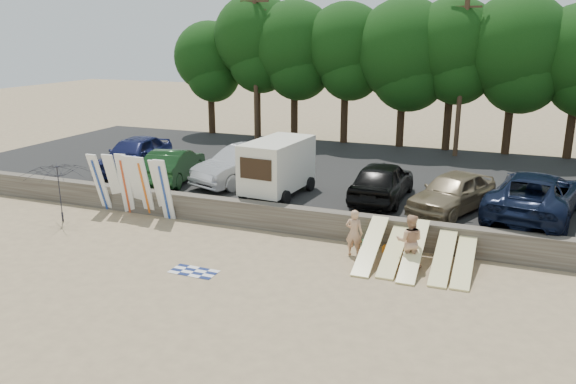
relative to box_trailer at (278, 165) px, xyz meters
The scene contains 30 objects.
ground 6.90m from the box_trailer, 51.92° to the right, with size 120.00×120.00×0.00m, color tan.
seawall 4.86m from the box_trailer, 28.36° to the right, with size 44.00×0.50×1.00m, color #6B6356.
parking_lot 6.89m from the box_trailer, 52.46° to the left, with size 44.00×14.50×0.70m, color #282828.
treeline 14.09m from the box_trailer, 67.34° to the left, with size 33.37×6.22×8.92m.
utility_poles 12.86m from the box_trailer, 60.65° to the left, with size 25.80×0.26×9.00m.
box_trailer is the anchor object (origin of this frame).
car_0 8.17m from the box_trailer, behind, with size 2.01×5.00×1.71m, color #141A47.
car_1 5.31m from the box_trailer, behind, with size 1.58×4.52×1.49m, color #133516.
car_2 2.61m from the box_trailer, 149.30° to the left, with size 1.75×5.01×1.65m, color #ACABB1.
car_3 4.29m from the box_trailer, 11.65° to the left, with size 1.91×4.76×1.62m, color black.
car_4 6.98m from the box_trailer, ahead, with size 1.77×4.41×1.50m, color #7C6C4F.
car_5 9.87m from the box_trailer, ahead, with size 2.75×5.97×1.66m, color black.
surfboard_upright_0 7.39m from the box_trailer, 158.01° to the right, with size 0.50×0.06×2.60m, color white.
surfboard_upright_1 6.78m from the box_trailer, 157.67° to the right, with size 0.50×0.06×2.60m, color white.
surfboard_upright_2 6.26m from the box_trailer, 154.97° to the right, with size 0.50×0.06×2.60m, color white.
surfboard_upright_3 5.88m from the box_trailer, 153.74° to the right, with size 0.50×0.06×2.60m, color white.
surfboard_upright_4 5.44m from the box_trailer, 150.34° to the right, with size 0.50×0.06×2.60m, color white.
surfboard_upright_5 4.80m from the box_trailer, 145.87° to the right, with size 0.50×0.06×2.60m, color white.
surfboard_upright_6 4.66m from the box_trailer, 142.57° to the right, with size 0.50×0.06×2.60m, color white.
surfboard_low_0 6.39m from the box_trailer, 38.40° to the right, with size 0.56×3.00×0.07m, color #FAED9E.
surfboard_low_1 6.90m from the box_trailer, 33.39° to the right, with size 0.56×3.00×0.07m, color #FAED9E.
surfboard_low_2 7.51m from the box_trailer, 31.88° to the right, with size 0.56×3.00×0.07m, color #FAED9E.
surfboard_low_3 8.22m from the box_trailer, 27.48° to the right, with size 0.56×3.00×0.07m, color #FAED9E.
surfboard_low_4 8.76m from the box_trailer, 25.18° to the right, with size 0.56×3.00×0.07m, color #FAED9E.
beachgoer_a 5.69m from the box_trailer, 40.31° to the right, with size 0.59×0.38×1.61m, color tan.
beachgoer_b 7.34m from the box_trailer, 32.45° to the right, with size 0.85×0.66×1.75m, color tan.
cooler 5.67m from the box_trailer, 31.45° to the right, with size 0.38×0.30×0.32m, color green.
gear_bag 6.27m from the box_trailer, 28.83° to the right, with size 0.30×0.25×0.22m, color orange.
beach_towel 7.02m from the box_trailer, 90.36° to the right, with size 1.50×1.50×0.00m, color white.
beach_umbrella 8.70m from the box_trailer, 149.29° to the right, with size 2.60×2.65×2.38m, color black.
Camera 1 is at (4.57, -15.50, 7.17)m, focal length 35.00 mm.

